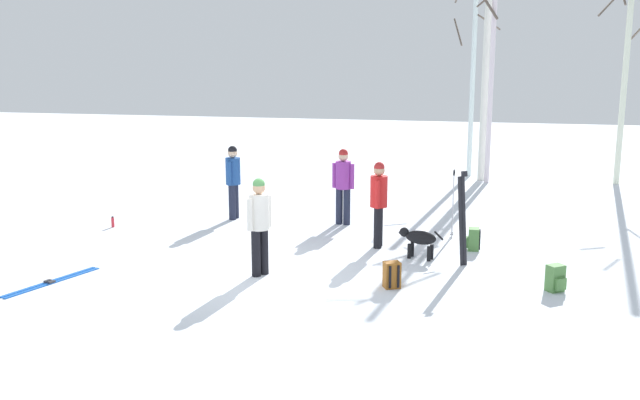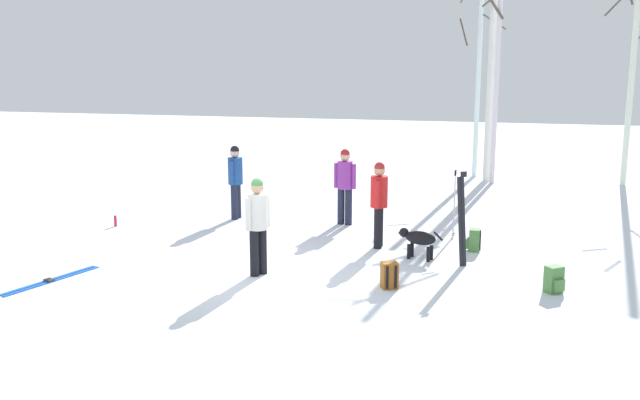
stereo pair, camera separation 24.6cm
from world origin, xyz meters
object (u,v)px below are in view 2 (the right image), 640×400
Objects in this scene: ski_poles_0 at (454,202)px; backpack_0 at (554,280)px; ski_pair_lying_0 at (52,280)px; backpack_1 at (474,240)px; person_0 at (235,177)px; person_3 at (379,199)px; dog at (418,239)px; person_1 at (345,182)px; birch_tree_1 at (492,55)px; ski_pair_planted_0 at (462,220)px; backpack_2 at (389,275)px; person_2 at (258,220)px; birch_tree_3 at (634,54)px; birch_tree_2 at (497,48)px; birch_tree_0 at (478,78)px; water_bottle_0 at (115,221)px.

ski_poles_0 is 3.24× the size of backpack_0.
ski_poles_0 is at bearing 35.77° from ski_pair_lying_0.
ski_poles_0 is 3.24× the size of backpack_1.
person_0 and person_3 have the same top height.
dog is at bearing -140.09° from backpack_1.
person_1 is 3.39m from backpack_1.
birch_tree_1 is at bearing 83.36° from dog.
ski_pair_planted_0 is 3.97× the size of backpack_2.
birch_tree_3 is at bearing 55.28° from person_2.
backpack_0 is at bearing 9.08° from backpack_2.
person_0 is at bearing 135.49° from backpack_2.
birch_tree_2 is at bearing 82.05° from dog.
person_0 is 12.05m from birch_tree_3.
person_0 is 5.93m from ski_pair_planted_0.
person_3 reaches higher than backpack_0.
person_1 is 3.90× the size of backpack_0.
backpack_2 is (-0.81, -3.60, -0.55)m from ski_poles_0.
person_3 is 3.90× the size of backpack_2.
ski_pair_planted_0 is 10.24m from birch_tree_0.
ski_pair_planted_0 is at bearing -26.45° from person_0.
person_1 is 5.21m from water_bottle_0.
backpack_1 is at bearing 80.17° from ski_pair_planted_0.
ski_poles_0 is 3.70m from backpack_0.
backpack_0 is at bearing 9.98° from ski_pair_lying_0.
person_3 is 10.76m from birch_tree_3.
backpack_1 is 0.06× the size of birch_tree_3.
ski_poles_0 is at bearing 39.04° from person_3.
birch_tree_3 is at bearing 35.03° from water_bottle_0.
person_2 is 7.04× the size of water_bottle_0.
dog is at bearing -118.27° from birch_tree_3.
dog reaches higher than backpack_1.
birch_tree_3 reaches higher than birch_tree_1.
birch_tree_0 reaches higher than person_3.
ski_pair_lying_0 is (-6.69, -2.56, -0.86)m from ski_pair_planted_0.
ski_pair_planted_0 is 10.81m from birch_tree_3.
water_bottle_0 is 0.03× the size of birch_tree_1.
backpack_0 is 9.50m from water_bottle_0.
ski_pair_planted_0 is at bearing -44.58° from person_1.
backpack_1 is at bearing -90.37° from birch_tree_1.
ski_pair_lying_0 is 3.93m from water_bottle_0.
birch_tree_1 reaches higher than person_1.
backpack_1 and backpack_2 have the same top height.
water_bottle_0 is at bearing -149.31° from person_0.
person_2 is at bearing -108.85° from birch_tree_1.
person_2 reaches higher than dog.
person_3 is 8.98m from birch_tree_1.
backpack_2 is (5.62, 1.03, 0.20)m from ski_pair_lying_0.
person_3 is (1.73, 2.30, 0.00)m from person_2.
ski_poles_0 is at bearing 77.39° from backpack_2.
birch_tree_0 is at bearing 85.41° from backpack_2.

